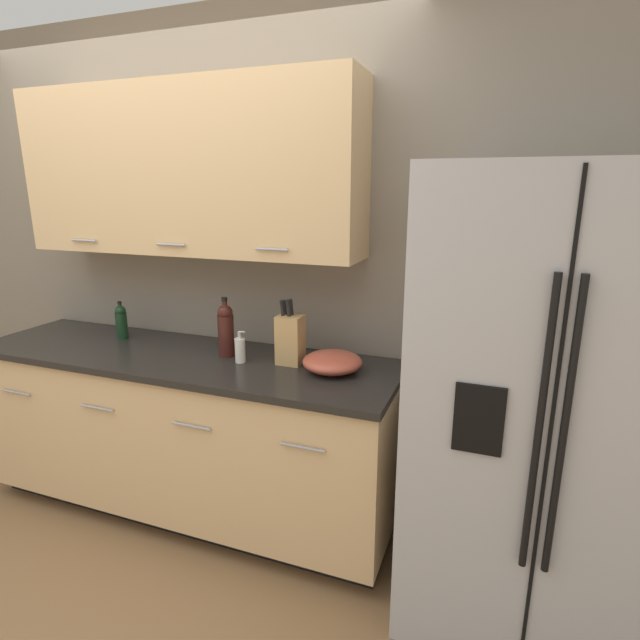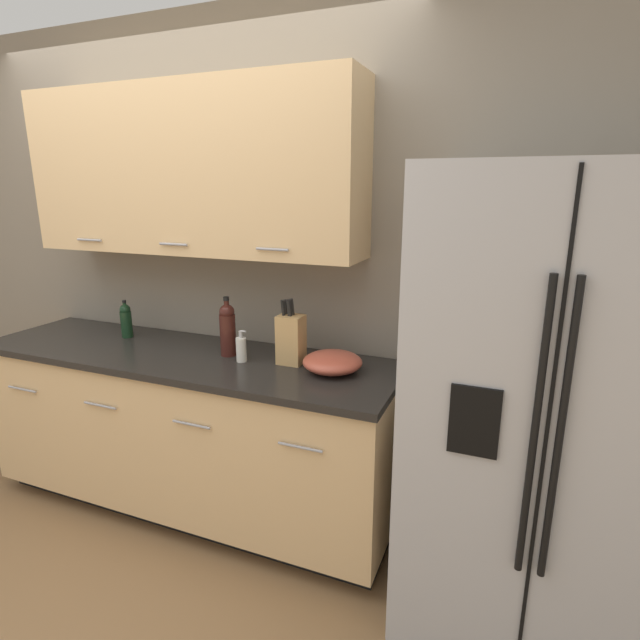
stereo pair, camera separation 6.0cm
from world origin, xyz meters
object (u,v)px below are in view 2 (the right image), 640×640
(soap_dispenser, at_px, (241,349))
(mixing_bowl, at_px, (332,362))
(knife_block, at_px, (291,339))
(wine_bottle, at_px, (228,329))
(oil_bottle, at_px, (126,320))
(refrigerator, at_px, (541,411))

(soap_dispenser, height_order, mixing_bowl, soap_dispenser)
(knife_block, xyz_separation_m, soap_dispenser, (-0.24, -0.07, -0.06))
(knife_block, bearing_deg, wine_bottle, -177.97)
(knife_block, bearing_deg, oil_bottle, 177.76)
(wine_bottle, distance_m, soap_dispenser, 0.15)
(knife_block, height_order, mixing_bowl, knife_block)
(refrigerator, xyz_separation_m, mixing_bowl, (-0.89, 0.10, 0.04))
(wine_bottle, height_order, oil_bottle, wine_bottle)
(wine_bottle, relative_size, mixing_bowl, 1.09)
(refrigerator, xyz_separation_m, soap_dispenser, (-1.35, 0.06, 0.06))
(oil_bottle, bearing_deg, soap_dispenser, -7.81)
(wine_bottle, relative_size, soap_dispenser, 1.90)
(refrigerator, xyz_separation_m, knife_block, (-1.12, 0.13, 0.12))
(knife_block, height_order, soap_dispenser, knife_block)
(refrigerator, distance_m, soap_dispenser, 1.35)
(soap_dispenser, xyz_separation_m, mixing_bowl, (0.46, 0.04, -0.02))
(soap_dispenser, bearing_deg, knife_block, 16.70)
(wine_bottle, distance_m, oil_bottle, 0.71)
(knife_block, relative_size, wine_bottle, 1.06)
(refrigerator, height_order, knife_block, refrigerator)
(soap_dispenser, distance_m, mixing_bowl, 0.46)
(refrigerator, xyz_separation_m, oil_bottle, (-2.17, 0.17, 0.10))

